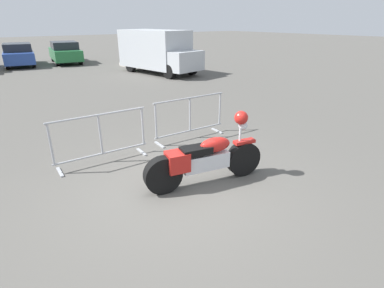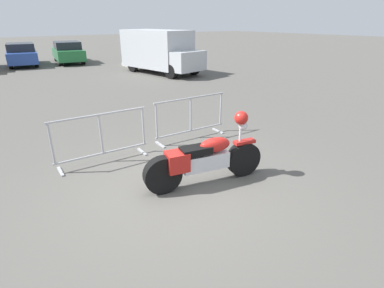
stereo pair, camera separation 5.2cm
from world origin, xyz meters
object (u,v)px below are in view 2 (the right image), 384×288
(crowd_barrier_near, at_px, (101,138))
(crowd_barrier_far, at_px, (191,117))
(parked_car_green, at_px, (68,52))
(motorcycle, at_px, (205,159))
(delivery_van, at_px, (159,50))
(parked_car_blue, at_px, (22,54))

(crowd_barrier_near, distance_m, crowd_barrier_far, 2.33)
(crowd_barrier_far, bearing_deg, parked_car_green, 83.67)
(parked_car_green, bearing_deg, motorcycle, 179.54)
(motorcycle, height_order, crowd_barrier_near, motorcycle)
(delivery_van, bearing_deg, motorcycle, -36.97)
(parked_car_blue, bearing_deg, motorcycle, -171.92)
(parked_car_blue, distance_m, parked_car_green, 2.87)
(parked_car_blue, height_order, parked_car_green, parked_car_green)
(crowd_barrier_far, relative_size, delivery_van, 0.38)
(motorcycle, height_order, parked_car_blue, parked_car_blue)
(delivery_van, xyz_separation_m, parked_car_green, (-2.87, 7.63, -0.51))
(delivery_van, xyz_separation_m, parked_car_blue, (-5.72, 8.00, -0.52))
(crowd_barrier_near, xyz_separation_m, delivery_van, (7.08, 9.29, 0.69))
(parked_car_green, bearing_deg, delivery_van, -150.68)
(crowd_barrier_far, xyz_separation_m, parked_car_blue, (-0.96, 17.29, 0.17))
(delivery_van, height_order, parked_car_green, delivery_van)
(motorcycle, xyz_separation_m, crowd_barrier_far, (1.16, 2.00, 0.05))
(motorcycle, distance_m, parked_car_green, 19.16)
(crowd_barrier_far, distance_m, parked_car_blue, 17.31)
(motorcycle, relative_size, parked_car_blue, 0.52)
(crowd_barrier_near, bearing_deg, parked_car_green, 76.05)
(motorcycle, bearing_deg, delivery_van, 75.93)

